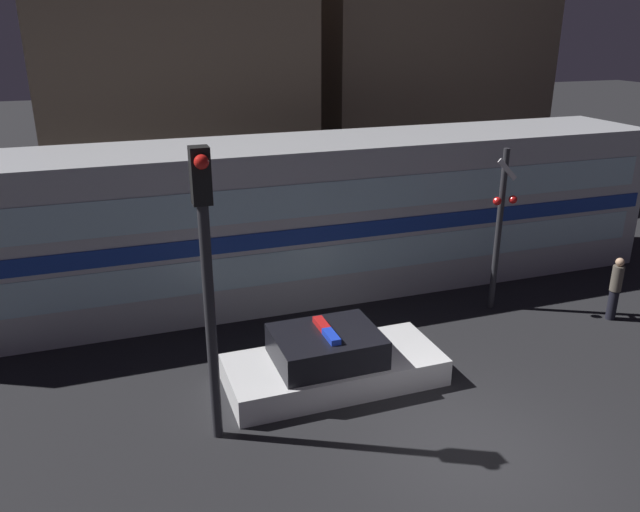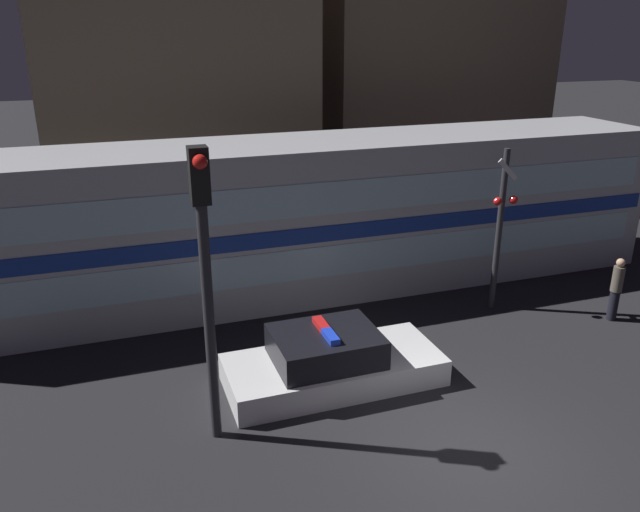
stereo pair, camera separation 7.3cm
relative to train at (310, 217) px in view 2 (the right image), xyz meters
name	(u,v)px [view 2 (the right image)]	position (x,y,z in m)	size (l,w,h in m)	color
ground_plane	(468,452)	(0.32, -7.75, -2.05)	(120.00, 120.00, 0.00)	black
train	(310,217)	(0.00, 0.00, 0.00)	(19.85, 3.04, 4.10)	#B7BABF
police_car	(331,362)	(-1.14, -4.88, -1.59)	(4.40, 1.90, 1.27)	silver
pedestrian	(616,289)	(6.46, -4.41, -1.21)	(0.27, 0.27, 1.62)	black
crossing_signal_near	(500,226)	(4.04, -2.84, 0.18)	(0.66, 0.32, 4.15)	#2D2D33
traffic_light_corner	(206,271)	(-3.68, -5.86, 1.12)	(0.30, 0.46, 5.20)	#2D2D33
building_left	(176,93)	(-2.46, 7.38, 2.63)	(8.69, 5.98, 9.36)	brown
building_center	(430,93)	(7.69, 7.82, 2.26)	(9.06, 4.06, 8.63)	brown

